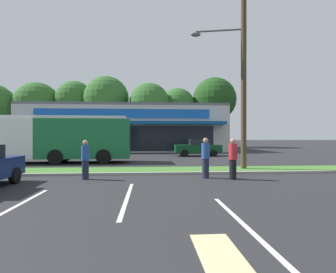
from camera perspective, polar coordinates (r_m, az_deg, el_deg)
The scene contains 19 objects.
grass_median at distance 14.74m, azimuth -9.24°, elevation -7.00°, with size 56.00×2.20×0.12m, color #427A2D.
curb_lip at distance 13.53m, azimuth -9.70°, elevation -7.64°, with size 56.00×0.24×0.12m, color #99968C.
parking_stripe_0 at distance 8.42m, azimuth -29.66°, elevation -12.83°, with size 0.12×4.80×0.01m, color silver.
parking_stripe_1 at distance 8.66m, azimuth -8.48°, elevation -12.45°, with size 0.12×4.80×0.01m, color silver.
parking_stripe_2 at distance 6.31m, azimuth 15.55°, elevation -17.26°, with size 0.12×4.80×0.01m, color silver.
lot_arrow at distance 4.91m, azimuth 10.40°, elevation -22.49°, with size 0.70×1.60×0.01m, color beige.
storefront_building at distance 36.97m, azimuth -8.37°, elevation 1.59°, with size 24.03×13.93×5.65m.
tree_left at distance 50.88m, azimuth -25.54°, elevation 5.86°, with size 7.62×7.62×10.80m.
tree_mid_left at distance 48.53m, azimuth -18.84°, elevation 7.15°, with size 6.31×6.31×11.00m.
tree_mid at distance 45.72m, azimuth -12.68°, elevation 7.66°, with size 7.21×7.21×11.50m.
tree_mid_right at distance 43.33m, azimuth -3.91°, elevation 6.90°, with size 6.32×6.32×10.17m.
tree_right at distance 45.76m, azimuth 2.01°, elevation 6.44°, with size 5.72×5.72×9.80m.
tree_far_right at distance 46.96m, azimuth 9.62°, elevation 7.62°, with size 7.25×7.25×11.64m.
utility_pole at distance 15.93m, azimuth 14.93°, elevation 13.96°, with size 3.15×2.37×10.69m.
city_bus at distance 20.87m, azimuth -23.63°, elevation -0.22°, with size 11.38×2.94×3.25m.
car_1 at distance 25.89m, azimuth 6.26°, elevation -2.29°, with size 4.25×1.93×1.57m.
pedestrian_near_bench at distance 12.46m, azimuth -16.79°, elevation -4.63°, with size 0.34×0.34×1.71m.
pedestrian_by_pole at distance 12.42m, azimuth 7.81°, elevation -4.41°, with size 0.36×0.36×1.80m.
pedestrian_mid at distance 12.26m, azimuth 13.32°, elevation -4.54°, with size 0.36×0.36×1.77m.
Camera 1 is at (1.30, -0.56, 1.89)m, focal length 29.36 mm.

